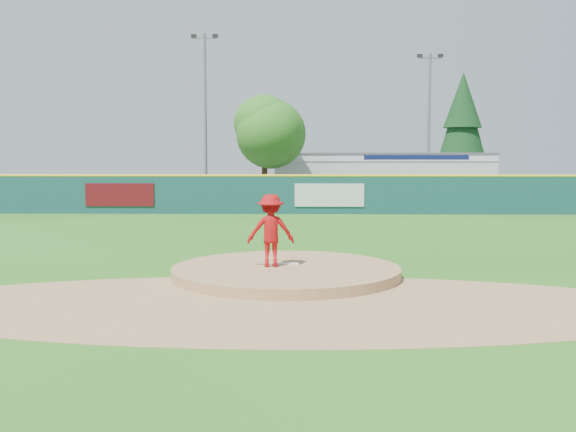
{
  "coord_description": "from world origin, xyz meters",
  "views": [
    {
      "loc": [
        0.4,
        -15.29,
        2.81
      ],
      "look_at": [
        0.0,
        2.0,
        1.3
      ],
      "focal_mm": 40.0,
      "sensor_mm": 36.0,
      "label": 1
    }
  ],
  "objects_px": {
    "deciduous_tree": "(264,132)",
    "light_pole_left": "(205,110)",
    "pitcher": "(271,230)",
    "van": "(282,195)",
    "light_pole_right": "(429,120)",
    "pool_building_grp": "(379,176)",
    "playground_slide": "(74,192)",
    "conifer_tree": "(462,125)"
  },
  "relations": [
    {
      "from": "deciduous_tree",
      "to": "light_pole_right",
      "type": "height_order",
      "value": "light_pole_right"
    },
    {
      "from": "conifer_tree",
      "to": "pool_building_grp",
      "type": "bearing_deg",
      "value": -150.22
    },
    {
      "from": "deciduous_tree",
      "to": "light_pole_left",
      "type": "distance_m",
      "value": 4.72
    },
    {
      "from": "deciduous_tree",
      "to": "light_pole_right",
      "type": "xyz_separation_m",
      "value": [
        11.0,
        4.0,
        0.99
      ]
    },
    {
      "from": "conifer_tree",
      "to": "playground_slide",
      "type": "bearing_deg",
      "value": -153.59
    },
    {
      "from": "light_pole_left",
      "to": "light_pole_right",
      "type": "xyz_separation_m",
      "value": [
        15.0,
        2.0,
        -0.51
      ]
    },
    {
      "from": "playground_slide",
      "to": "light_pole_left",
      "type": "xyz_separation_m",
      "value": [
        7.38,
        4.1,
        5.16
      ]
    },
    {
      "from": "pitcher",
      "to": "light_pole_right",
      "type": "height_order",
      "value": "light_pole_right"
    },
    {
      "from": "light_pole_right",
      "to": "deciduous_tree",
      "type": "bearing_deg",
      "value": -160.02
    },
    {
      "from": "pitcher",
      "to": "van",
      "type": "xyz_separation_m",
      "value": [
        -0.5,
        23.61,
        -0.4
      ]
    },
    {
      "from": "pool_building_grp",
      "to": "light_pole_right",
      "type": "xyz_separation_m",
      "value": [
        3.0,
        -2.99,
        3.88
      ]
    },
    {
      "from": "conifer_tree",
      "to": "light_pole_left",
      "type": "relative_size",
      "value": 0.86
    },
    {
      "from": "playground_slide",
      "to": "deciduous_tree",
      "type": "height_order",
      "value": "deciduous_tree"
    },
    {
      "from": "playground_slide",
      "to": "deciduous_tree",
      "type": "relative_size",
      "value": 0.43
    },
    {
      "from": "pitcher",
      "to": "light_pole_right",
      "type": "relative_size",
      "value": 0.17
    },
    {
      "from": "pitcher",
      "to": "deciduous_tree",
      "type": "xyz_separation_m",
      "value": [
        -1.63,
        24.97,
        3.43
      ]
    },
    {
      "from": "playground_slide",
      "to": "light_pole_left",
      "type": "height_order",
      "value": "light_pole_left"
    },
    {
      "from": "pitcher",
      "to": "light_pole_left",
      "type": "height_order",
      "value": "light_pole_left"
    },
    {
      "from": "playground_slide",
      "to": "light_pole_left",
      "type": "distance_m",
      "value": 9.9
    },
    {
      "from": "pool_building_grp",
      "to": "playground_slide",
      "type": "bearing_deg",
      "value": -154.85
    },
    {
      "from": "conifer_tree",
      "to": "light_pole_right",
      "type": "height_order",
      "value": "light_pole_right"
    },
    {
      "from": "van",
      "to": "playground_slide",
      "type": "bearing_deg",
      "value": 87.96
    },
    {
      "from": "pitcher",
      "to": "deciduous_tree",
      "type": "height_order",
      "value": "deciduous_tree"
    },
    {
      "from": "deciduous_tree",
      "to": "light_pole_right",
      "type": "bearing_deg",
      "value": 19.98
    },
    {
      "from": "pitcher",
      "to": "light_pole_left",
      "type": "distance_m",
      "value": 27.99
    },
    {
      "from": "light_pole_right",
      "to": "light_pole_left",
      "type": "bearing_deg",
      "value": -172.41
    },
    {
      "from": "pool_building_grp",
      "to": "light_pole_left",
      "type": "bearing_deg",
      "value": -157.4
    },
    {
      "from": "deciduous_tree",
      "to": "pitcher",
      "type": "bearing_deg",
      "value": -86.27
    },
    {
      "from": "conifer_tree",
      "to": "light_pole_left",
      "type": "xyz_separation_m",
      "value": [
        -19.0,
        -9.0,
        0.51
      ]
    },
    {
      "from": "deciduous_tree",
      "to": "light_pole_left",
      "type": "relative_size",
      "value": 0.67
    },
    {
      "from": "pool_building_grp",
      "to": "deciduous_tree",
      "type": "height_order",
      "value": "deciduous_tree"
    },
    {
      "from": "light_pole_left",
      "to": "light_pole_right",
      "type": "distance_m",
      "value": 15.14
    },
    {
      "from": "playground_slide",
      "to": "deciduous_tree",
      "type": "bearing_deg",
      "value": 10.47
    },
    {
      "from": "playground_slide",
      "to": "conifer_tree",
      "type": "distance_m",
      "value": 29.82
    },
    {
      "from": "pitcher",
      "to": "light_pole_right",
      "type": "bearing_deg",
      "value": -113.86
    },
    {
      "from": "light_pole_right",
      "to": "playground_slide",
      "type": "bearing_deg",
      "value": -164.74
    },
    {
      "from": "pool_building_grp",
      "to": "conifer_tree",
      "type": "distance_m",
      "value": 8.95
    },
    {
      "from": "light_pole_left",
      "to": "pitcher",
      "type": "bearing_deg",
      "value": -78.21
    },
    {
      "from": "van",
      "to": "light_pole_left",
      "type": "height_order",
      "value": "light_pole_left"
    },
    {
      "from": "light_pole_left",
      "to": "light_pole_right",
      "type": "bearing_deg",
      "value": 7.59
    },
    {
      "from": "conifer_tree",
      "to": "van",
      "type": "bearing_deg",
      "value": -138.27
    },
    {
      "from": "playground_slide",
      "to": "light_pole_right",
      "type": "height_order",
      "value": "light_pole_right"
    }
  ]
}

